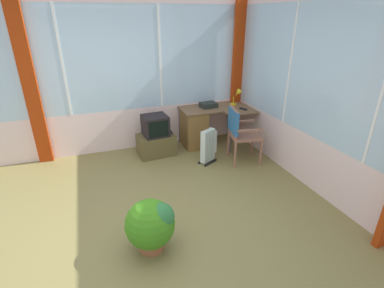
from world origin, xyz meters
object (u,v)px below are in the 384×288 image
object	(u,v)px
paper_tray	(208,105)
potted_plant	(151,224)
wooden_armchair	(238,128)
space_heater	(209,146)
tv_remote	(243,109)
tv_on_stand	(156,138)
desk_lamp	(239,94)
desk	(197,126)

from	to	relation	value
paper_tray	potted_plant	xyz separation A→B (m)	(-1.67, -2.43, -0.45)
wooden_armchair	potted_plant	distance (m)	2.41
wooden_armchair	space_heater	distance (m)	0.57
wooden_armchair	space_heater	bearing A→B (deg)	163.77
tv_remote	tv_on_stand	bearing A→B (deg)	149.15
space_heater	potted_plant	distance (m)	2.16
desk_lamp	space_heater	bearing A→B (deg)	-142.12
desk_lamp	tv_remote	bearing A→B (deg)	-99.19
desk	paper_tray	xyz separation A→B (m)	(0.24, 0.04, 0.38)
wooden_armchair	potted_plant	size ratio (longest dim) A/B	1.62
potted_plant	tv_on_stand	bearing A→B (deg)	75.27
desk_lamp	paper_tray	distance (m)	0.62
desk_lamp	potted_plant	world-z (taller)	desk_lamp
desk_lamp	tv_remote	size ratio (longest dim) A/B	2.19
tv_on_stand	space_heater	distance (m)	0.98
potted_plant	desk_lamp	bearing A→B (deg)	46.21
desk_lamp	wooden_armchair	distance (m)	1.00
desk	paper_tray	distance (m)	0.46
tv_remote	wooden_armchair	world-z (taller)	wooden_armchair
desk	tv_remote	bearing A→B (deg)	-21.63
wooden_armchair	potted_plant	xyz separation A→B (m)	(-1.83, -1.53, -0.28)
desk	wooden_armchair	world-z (taller)	wooden_armchair
space_heater	potted_plant	bearing A→B (deg)	-129.38
paper_tray	desk	bearing A→B (deg)	-170.45
wooden_armchair	tv_on_stand	xyz separation A→B (m)	(-1.24, 0.74, -0.28)
desk_lamp	paper_tray	bearing A→B (deg)	174.38
desk_lamp	wooden_armchair	size ratio (longest dim) A/B	0.34
desk	tv_on_stand	size ratio (longest dim) A/B	1.75
desk_lamp	tv_on_stand	xyz separation A→B (m)	(-1.67, -0.10, -0.62)
desk	tv_remote	distance (m)	0.92
desk	space_heater	xyz separation A→B (m)	(-0.06, -0.72, -0.10)
space_heater	tv_on_stand	bearing A→B (deg)	142.08
tv_on_stand	desk	bearing A→B (deg)	8.16
paper_tray	tv_on_stand	xyz separation A→B (m)	(-1.07, -0.16, -0.45)
tv_on_stand	space_heater	bearing A→B (deg)	-37.92
desk	potted_plant	bearing A→B (deg)	-120.87
desk	desk_lamp	bearing A→B (deg)	-1.22
desk	desk_lamp	size ratio (longest dim) A/B	3.94
tv_on_stand	wooden_armchair	bearing A→B (deg)	-30.75
space_heater	tv_remote	bearing A→B (deg)	25.33
desk	potted_plant	distance (m)	2.78
desk_lamp	tv_on_stand	world-z (taller)	desk_lamp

